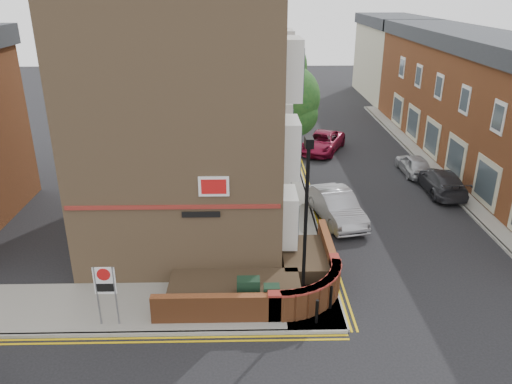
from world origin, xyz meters
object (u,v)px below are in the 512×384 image
object	(u,v)px
lamppost	(305,227)
utility_cabinet_large	(248,293)
silver_car_near	(336,206)
zone_sign	(105,285)

from	to	relation	value
lamppost	utility_cabinet_large	distance (m)	3.24
silver_car_near	lamppost	bearing A→B (deg)	-120.65
utility_cabinet_large	silver_car_near	size ratio (longest dim) A/B	0.26
lamppost	utility_cabinet_large	world-z (taller)	lamppost
lamppost	silver_car_near	distance (m)	8.23
zone_sign	silver_car_near	xyz separation A→B (m)	(9.06, 8.12, -0.89)
lamppost	silver_car_near	xyz separation A→B (m)	(2.46, 7.42, -2.59)
zone_sign	silver_car_near	bearing A→B (deg)	41.87
zone_sign	silver_car_near	distance (m)	12.20
utility_cabinet_large	zone_sign	xyz separation A→B (m)	(-4.70, -0.80, 0.92)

